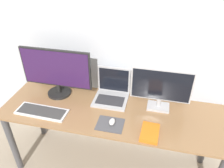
% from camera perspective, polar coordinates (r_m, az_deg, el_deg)
% --- Properties ---
extents(wall_back, '(7.00, 0.05, 2.50)m').
position_cam_1_polar(wall_back, '(1.91, 2.47, 12.81)').
color(wall_back, silver).
rests_on(wall_back, ground_plane).
extents(desk, '(1.89, 0.61, 0.71)m').
position_cam_1_polar(desk, '(1.95, -0.11, -9.71)').
color(desk, olive).
rests_on(desk, ground_plane).
extents(monitor_left, '(0.64, 0.22, 0.45)m').
position_cam_1_polar(monitor_left, '(2.00, -14.35, 3.17)').
color(monitor_left, black).
rests_on(monitor_left, desk).
extents(monitor_right, '(0.49, 0.13, 0.38)m').
position_cam_1_polar(monitor_right, '(1.83, 12.65, -0.97)').
color(monitor_right, '#B2B2B7').
rests_on(monitor_right, desk).
extents(laptop, '(0.30, 0.27, 0.27)m').
position_cam_1_polar(laptop, '(1.98, -0.01, -1.96)').
color(laptop, '#ADADB2').
rests_on(laptop, desk).
extents(keyboard, '(0.44, 0.17, 0.02)m').
position_cam_1_polar(keyboard, '(1.94, -17.86, -6.89)').
color(keyboard, silver).
rests_on(keyboard, desk).
extents(mousepad, '(0.21, 0.17, 0.00)m').
position_cam_1_polar(mousepad, '(1.74, -0.48, -10.47)').
color(mousepad, '#47474C').
rests_on(mousepad, desk).
extents(mouse, '(0.05, 0.07, 0.04)m').
position_cam_1_polar(mouse, '(1.73, 0.03, -9.81)').
color(mouse, silver).
rests_on(mouse, mousepad).
extents(book, '(0.14, 0.20, 0.03)m').
position_cam_1_polar(book, '(1.68, 9.86, -12.41)').
color(book, orange).
rests_on(book, desk).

